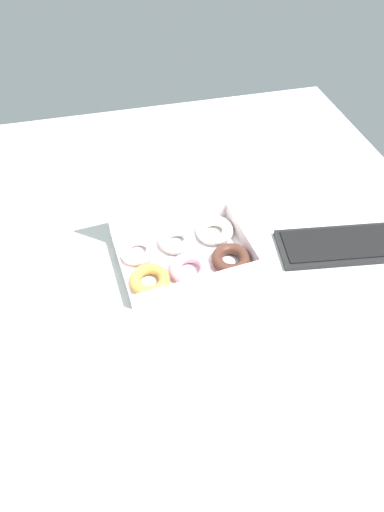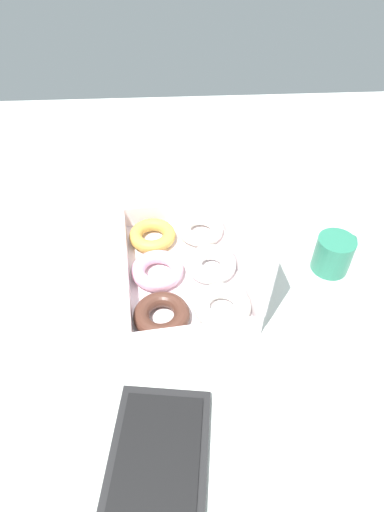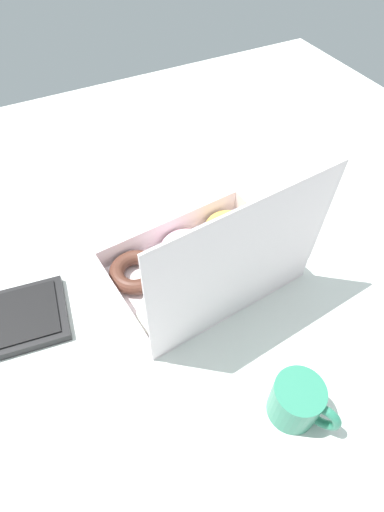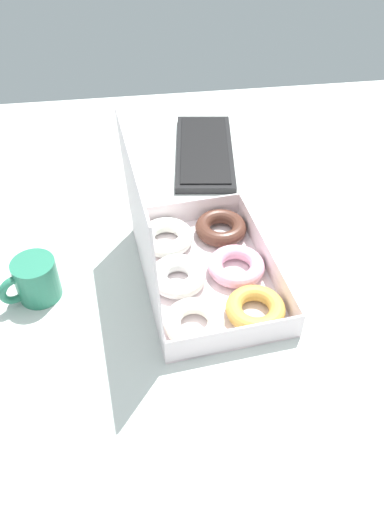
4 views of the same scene
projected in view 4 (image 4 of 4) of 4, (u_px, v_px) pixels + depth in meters
ground_plane at (217, 301)px, 97.31cm from camera, size 180.00×180.00×2.00cm
donut_box at (200, 265)px, 98.11cm from camera, size 39.85×30.00×30.78cm
keyboard at (204, 151)px, 133.97cm from camera, size 38.04×19.87×2.20cm
coffee_mug at (35, 280)px, 94.14cm from camera, size 8.53×11.00×8.52cm
paper_napkin at (306, 211)px, 116.63cm from camera, size 13.88×13.28×0.15cm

